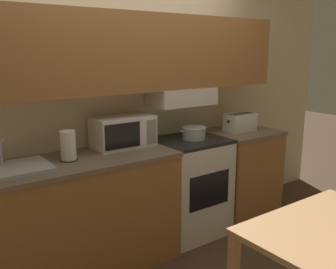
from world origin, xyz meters
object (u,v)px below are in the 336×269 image
microwave (123,132)px  paper_towel_roll (68,146)px  stove_range (189,186)px  toaster (240,122)px  cooking_pot (194,133)px  dining_table (330,242)px  sink_basin (6,169)px

microwave → paper_towel_roll: microwave is taller
stove_range → toaster: (0.64, -0.02, 0.56)m
cooking_pot → dining_table: (-0.18, -1.51, -0.38)m
sink_basin → cooking_pot: bearing=-0.2°
dining_table → microwave: bearing=106.5°
stove_range → microwave: (-0.64, 0.12, 0.60)m
stove_range → sink_basin: size_ratio=1.62×
cooking_pot → toaster: bearing=0.1°
toaster → paper_towel_roll: size_ratio=1.44×
microwave → sink_basin: bearing=-172.4°
microwave → paper_towel_roll: 0.55m
stove_range → cooking_pot: (0.03, -0.02, 0.53)m
microwave → cooking_pot: bearing=-11.6°
stove_range → microwave: bearing=169.7°
dining_table → cooking_pot: bearing=83.3°
stove_range → microwave: 0.88m
cooking_pot → microwave: size_ratio=0.60×
microwave → toaster: bearing=-6.1°
toaster → dining_table: (-0.79, -1.51, -0.41)m
microwave → paper_towel_roll: (-0.53, -0.12, -0.02)m
stove_range → toaster: 0.85m
cooking_pot → dining_table: 1.57m
sink_basin → paper_towel_roll: (0.45, 0.01, 0.10)m
stove_range → paper_towel_roll: size_ratio=4.12×
stove_range → paper_towel_roll: bearing=-179.8°
microwave → stove_range: bearing=-10.3°
sink_basin → paper_towel_roll: 0.46m
stove_range → microwave: microwave is taller
microwave → sink_basin: (-0.98, -0.13, -0.12)m
cooking_pot → microwave: bearing=168.4°
toaster → dining_table: 1.75m
paper_towel_roll → cooking_pot: bearing=-0.8°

